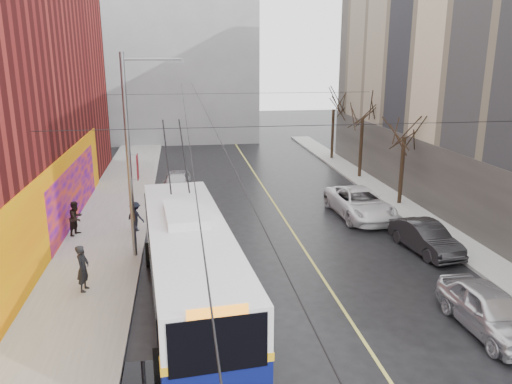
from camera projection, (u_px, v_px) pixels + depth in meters
The scene contains 19 objects.
ground at pixel (337, 383), 13.96m from camera, with size 140.00×140.00×0.00m, color black.
sidewalk_left at pixel (103, 242), 24.22m from camera, with size 4.00×60.00×0.15m, color gray.
sidewalk_right at pixel (431, 225), 26.68m from camera, with size 2.00×60.00×0.15m, color gray.
lane_line at pixel (286, 221), 27.52m from camera, with size 0.12×50.00×0.01m, color #BFB74C.
building_far at pixel (159, 54), 53.58m from camera, with size 20.50×12.10×18.00m.
streetlight_pole at pixel (132, 152), 21.31m from camera, with size 2.65×0.60×9.00m.
catenary_wires at pixel (209, 107), 26.01m from camera, with size 18.00×60.00×0.22m.
tree_near at pixel (405, 124), 29.20m from camera, with size 3.20×3.20×6.40m.
tree_mid at pixel (363, 107), 35.79m from camera, with size 3.20×3.20×6.68m.
tree_far at pixel (334, 100), 42.50m from camera, with size 3.20×3.20×6.57m.
pigeons_flying at pixel (213, 79), 21.23m from camera, with size 4.33×4.24×1.32m.
trolleybus at pixel (190, 264), 17.72m from camera, with size 3.80×12.93×6.05m.
parked_car_a at pixel (489, 310), 16.45m from camera, with size 1.78×4.41×1.50m, color silver.
parked_car_b at pixel (426, 237), 23.12m from camera, with size 1.48×4.24×1.40m, color black.
parked_car_c at pixel (360, 203), 28.14m from camera, with size 2.64×5.72×1.59m, color silver.
following_car at pixel (177, 182), 32.85m from camera, with size 1.79×4.44×1.51m, color #A4A3A7.
pedestrian_a at pixel (83, 268), 18.90m from camera, with size 0.67×0.44×1.83m, color black.
pedestrian_b at pixel (76, 218), 24.87m from camera, with size 0.84×0.66×1.73m, color black.
pedestrian_c at pixel (136, 216), 25.46m from camera, with size 0.99×0.57×1.53m, color black.
Camera 1 is at (-4.05, -11.56, 8.87)m, focal length 35.00 mm.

